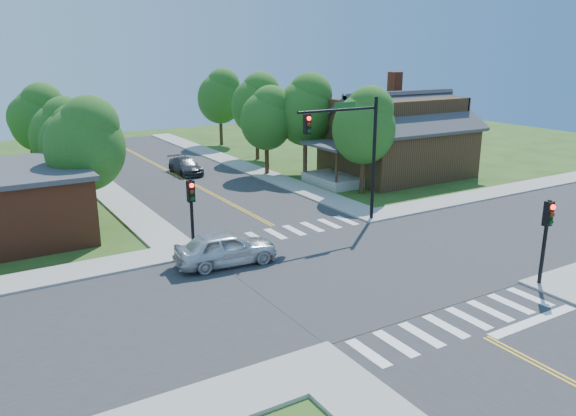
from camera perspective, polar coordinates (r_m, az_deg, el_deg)
ground at (r=26.14m, az=6.73°, el=-6.18°), size 100.00×100.00×0.00m
road_ns at (r=26.13m, az=6.73°, el=-6.14°), size 10.00×90.00×0.04m
road_ew at (r=26.13m, az=6.73°, el=-6.13°), size 90.00×10.00×0.04m
intersection_patch at (r=26.14m, az=6.73°, el=-6.18°), size 10.20×10.20×0.06m
sidewalk_ne at (r=47.54m, az=10.18°, el=3.84°), size 40.00×40.00×0.14m
crosswalk_north at (r=30.92m, az=-0.31°, el=-2.45°), size 8.85×2.00×0.01m
crosswalk_south at (r=22.02m, az=16.82°, el=-11.04°), size 8.85×2.00×0.01m
centerline at (r=26.12m, az=6.73°, el=-6.09°), size 0.30×90.00×0.01m
stop_bar at (r=23.10m, az=23.67°, el=-10.57°), size 4.60×0.45×0.09m
signal_mast_ne at (r=31.45m, az=6.43°, el=6.78°), size 5.30×0.42×7.20m
signal_pole_se at (r=25.62m, az=24.82°, el=-1.73°), size 0.34×0.42×3.80m
signal_pole_nw at (r=27.28m, az=-9.78°, el=0.54°), size 0.34×0.42×3.80m
house_ne at (r=45.35m, az=11.02°, el=7.41°), size 13.05×8.80×7.11m
tree_e_a at (r=38.71m, az=7.87°, el=8.47°), size 4.38×4.16×7.45m
tree_e_b at (r=44.92m, az=1.92°, el=10.12°), size 4.74×4.50×8.05m
tree_e_c at (r=51.11m, az=-3.09°, el=10.66°), size 4.63×4.39×7.86m
tree_e_d at (r=59.36m, az=-6.84°, el=11.34°), size 4.67×4.44×7.94m
tree_w_a at (r=32.88m, az=-19.80°, el=6.34°), size 4.35×4.14×7.40m
tree_w_b at (r=39.85m, az=-21.92°, el=7.14°), size 4.04×3.84×6.87m
tree_w_c at (r=47.11m, az=-23.88°, el=8.52°), size 4.34×4.13×7.38m
tree_w_d at (r=56.36m, az=-24.84°, el=8.61°), size 3.65×3.46×6.20m
tree_house at (r=44.52m, az=-2.08°, el=9.26°), size 4.18×3.97×7.11m
tree_bldg at (r=38.58m, az=-21.19°, el=6.55°), size 3.80×3.61×6.46m
car_silver at (r=26.29m, az=-6.34°, el=-4.15°), size 2.82×5.11×1.62m
car_dgrey at (r=46.09m, az=-10.37°, el=4.17°), size 1.81×4.38×1.27m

